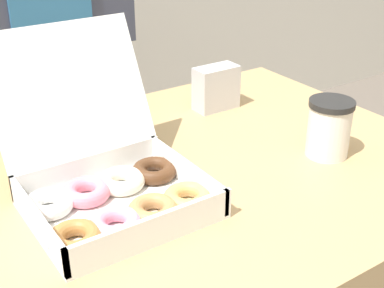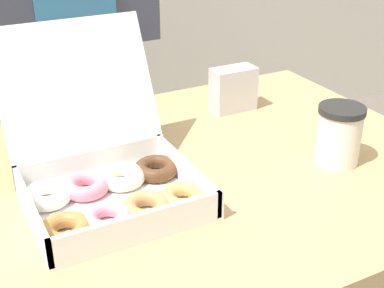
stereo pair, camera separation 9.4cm
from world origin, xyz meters
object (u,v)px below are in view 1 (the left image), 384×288
Objects in this scene: coffee_cup at (329,128)px; napkin_holder at (216,88)px; donut_box at (111,184)px; person_customer at (41,38)px.

coffee_cup reaches higher than napkin_holder.
donut_box reaches higher than napkin_holder.
person_customer reaches higher than napkin_holder.
donut_box is 0.45m from coffee_cup.
donut_box is 3.33× the size of napkin_holder.
coffee_cup is at bearing -9.84° from donut_box.
coffee_cup is 0.79m from person_customer.
napkin_holder is 0.49m from person_customer.
coffee_cup is (0.44, -0.08, 0.02)m from donut_box.
donut_box is 0.22× the size of person_customer.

